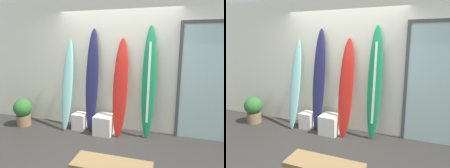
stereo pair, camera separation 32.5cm
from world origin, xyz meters
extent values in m
cube|color=#302D2A|center=(0.00, 0.00, -0.02)|extent=(8.00, 8.00, 0.04)
cube|color=white|center=(0.00, 1.30, 1.40)|extent=(7.20, 0.20, 2.80)
ellipsoid|color=#81C3BC|center=(-1.02, 0.93, 0.96)|extent=(0.24, 0.49, 1.92)
ellipsoid|color=#22224D|center=(-0.48, 1.00, 1.07)|extent=(0.30, 0.37, 2.14)
ellipsoid|color=red|center=(0.14, 0.94, 0.97)|extent=(0.29, 0.47, 1.95)
ellipsoid|color=#18844F|center=(0.69, 1.02, 1.09)|extent=(0.27, 0.34, 2.19)
cube|color=white|center=(0.69, 0.98, 1.10)|extent=(0.05, 0.20, 1.54)
cone|color=black|center=(0.69, 0.96, 0.19)|extent=(0.07, 0.08, 0.11)
cube|color=white|center=(-0.17, 0.85, 0.20)|extent=(0.39, 0.39, 0.39)
cube|color=silver|center=(-0.75, 0.94, 0.17)|extent=(0.29, 0.29, 0.35)
cube|color=silver|center=(1.80, 1.18, 1.09)|extent=(1.06, 0.02, 2.19)
cube|color=#47474C|center=(1.25, 1.18, 1.09)|extent=(0.06, 0.06, 2.19)
cube|color=#47474C|center=(1.80, 1.18, 2.22)|extent=(1.18, 0.06, 0.06)
cylinder|color=#836447|center=(-2.06, 0.74, 0.12)|extent=(0.31, 0.31, 0.24)
sphere|color=#2D662A|center=(-2.06, 0.74, 0.41)|extent=(0.40, 0.40, 0.40)
cube|color=olive|center=(0.52, -0.87, 0.46)|extent=(0.93, 0.34, 0.06)
camera|label=1|loc=(1.14, -2.92, 1.86)|focal=33.06mm
camera|label=2|loc=(1.45, -2.81, 1.86)|focal=33.06mm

